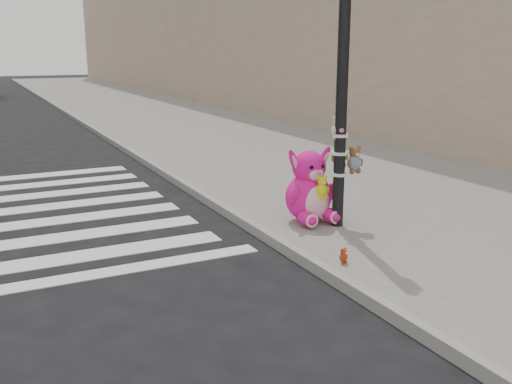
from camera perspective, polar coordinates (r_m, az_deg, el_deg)
ground at (r=5.71m, az=-3.66°, el=-12.98°), size 120.00×120.00×0.00m
sidewalk_near at (r=16.46m, az=-1.17°, el=5.20°), size 7.00×80.00×0.14m
curb_edge at (r=15.32m, az=-12.95°, el=4.19°), size 0.12×80.00×0.15m
signal_pole at (r=8.00m, az=8.58°, el=8.19°), size 0.67×0.50×4.00m
pink_bunny at (r=8.35m, az=5.40°, el=0.11°), size 0.78×0.81×1.11m
red_teddy at (r=6.83m, az=8.73°, el=-6.31°), size 0.15×0.12×0.19m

